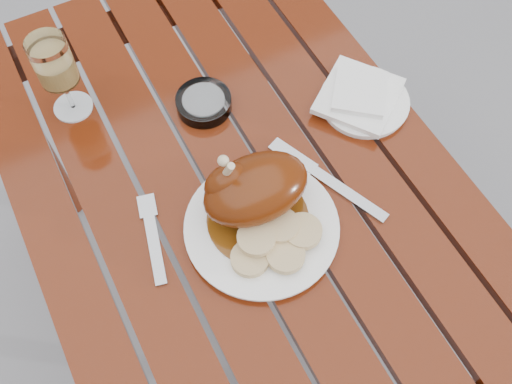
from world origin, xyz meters
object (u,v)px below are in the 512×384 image
table (238,250)px  dinner_plate (262,228)px  ashtray (204,103)px  side_plate (364,102)px  wine_glass (60,77)px

table → dinner_plate: 0.41m
ashtray → side_plate: bearing=-26.4°
dinner_plate → ashtray: ashtray is taller
side_plate → ashtray: ashtray is taller
wine_glass → ashtray: wine_glass is taller
dinner_plate → side_plate: bearing=25.7°
dinner_plate → wine_glass: 0.49m
wine_glass → ashtray: (0.24, -0.12, -0.08)m
table → ashtray: ashtray is taller
dinner_plate → side_plate: dinner_plate is taller
dinner_plate → wine_glass: size_ratio=1.50×
dinner_plate → ashtray: size_ratio=2.46×
ashtray → table: bearing=-96.5°
side_plate → wine_glass: bearing=153.1°
dinner_plate → side_plate: 0.36m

